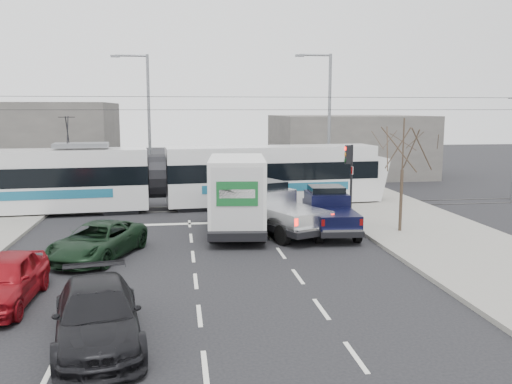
{
  "coord_description": "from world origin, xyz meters",
  "views": [
    {
      "loc": [
        -2.17,
        -20.07,
        5.55
      ],
      "look_at": [
        1.3,
        4.05,
        1.8
      ],
      "focal_mm": 38.0,
      "sensor_mm": 36.0,
      "label": 1
    }
  ],
  "objects": [
    {
      "name": "green_car",
      "position": [
        -5.24,
        0.32,
        0.66
      ],
      "size": [
        3.73,
        5.22,
        1.32
      ],
      "primitive_type": "imported",
      "rotation": [
        0.0,
        0.0,
        -0.36
      ],
      "color": "black",
      "rests_on": "ground"
    },
    {
      "name": "ground",
      "position": [
        0.0,
        0.0,
        0.0
      ],
      "size": [
        120.0,
        120.0,
        0.0
      ],
      "primitive_type": "plane",
      "color": "black",
      "rests_on": "ground"
    },
    {
      "name": "box_truck",
      "position": [
        0.41,
        3.89,
        1.7
      ],
      "size": [
        3.08,
        7.1,
        3.44
      ],
      "rotation": [
        0.0,
        0.0,
        -0.11
      ],
      "color": "black",
      "rests_on": "ground"
    },
    {
      "name": "building_left",
      "position": [
        -14.0,
        22.0,
        3.0
      ],
      "size": [
        14.0,
        10.0,
        6.0
      ],
      "primitive_type": "cube",
      "color": "slate",
      "rests_on": "ground"
    },
    {
      "name": "tram",
      "position": [
        -3.41,
        9.95,
        1.82
      ],
      "size": [
        25.2,
        4.43,
        5.12
      ],
      "rotation": [
        0.0,
        0.0,
        0.08
      ],
      "color": "silver",
      "rests_on": "ground"
    },
    {
      "name": "street_lamp_near",
      "position": [
        7.31,
        14.0,
        5.11
      ],
      "size": [
        2.38,
        0.25,
        9.0
      ],
      "color": "slate",
      "rests_on": "ground"
    },
    {
      "name": "silver_pickup",
      "position": [
        1.94,
        3.8,
        1.11
      ],
      "size": [
        4.4,
        6.48,
        2.24
      ],
      "rotation": [
        0.0,
        0.0,
        0.42
      ],
      "color": "black",
      "rests_on": "ground"
    },
    {
      "name": "dark_car",
      "position": [
        -4.16,
        -7.42,
        0.7
      ],
      "size": [
        2.73,
        5.11,
        1.41
      ],
      "primitive_type": "imported",
      "rotation": [
        0.0,
        0.0,
        0.16
      ],
      "color": "black",
      "rests_on": "ground"
    },
    {
      "name": "catenary",
      "position": [
        0.0,
        10.0,
        3.88
      ],
      "size": [
        60.0,
        0.2,
        7.0
      ],
      "color": "black",
      "rests_on": "ground"
    },
    {
      "name": "bare_tree",
      "position": [
        7.6,
        2.5,
        3.79
      ],
      "size": [
        2.4,
        2.4,
        5.0
      ],
      "color": "#47382B",
      "rests_on": "ground"
    },
    {
      "name": "rails",
      "position": [
        0.0,
        10.0,
        0.01
      ],
      "size": [
        60.0,
        1.6,
        0.03
      ],
      "primitive_type": "cube",
      "color": "#33302D",
      "rests_on": "ground"
    },
    {
      "name": "traffic_signal",
      "position": [
        6.47,
        6.5,
        2.74
      ],
      "size": [
        0.44,
        0.44,
        3.6
      ],
      "color": "black",
      "rests_on": "ground"
    },
    {
      "name": "sidewalk_right",
      "position": [
        9.0,
        0.0,
        0.07
      ],
      "size": [
        6.0,
        60.0,
        0.15
      ],
      "primitive_type": "cube",
      "color": "gray",
      "rests_on": "ground"
    },
    {
      "name": "navy_pickup",
      "position": [
        4.48,
        3.15,
        1.01
      ],
      "size": [
        2.15,
        4.97,
        2.05
      ],
      "rotation": [
        0.0,
        0.0,
        -0.06
      ],
      "color": "black",
      "rests_on": "ground"
    },
    {
      "name": "red_car",
      "position": [
        -7.17,
        -4.35,
        0.73
      ],
      "size": [
        1.86,
        4.35,
        1.47
      ],
      "primitive_type": "imported",
      "rotation": [
        0.0,
        0.0,
        -0.03
      ],
      "color": "maroon",
      "rests_on": "ground"
    },
    {
      "name": "building_right",
      "position": [
        12.0,
        24.0,
        2.5
      ],
      "size": [
        12.0,
        10.0,
        5.0
      ],
      "primitive_type": "cube",
      "color": "slate",
      "rests_on": "ground"
    },
    {
      "name": "street_lamp_far",
      "position": [
        -4.19,
        16.0,
        5.11
      ],
      "size": [
        2.38,
        0.25,
        9.0
      ],
      "color": "slate",
      "rests_on": "ground"
    }
  ]
}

